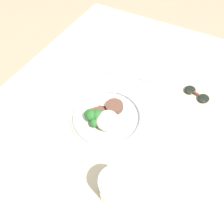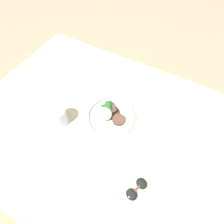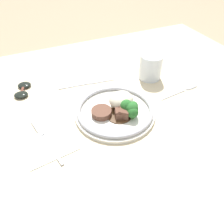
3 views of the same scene
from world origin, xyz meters
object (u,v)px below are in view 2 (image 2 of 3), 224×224
spoon (62,97)px  fork (154,136)px  knife (94,152)px  juice_glass (58,117)px  plate (110,115)px  sunglasses (137,189)px

spoon → fork: bearing=175.6°
fork → knife: fork is taller
juice_glass → knife: (-0.22, 0.05, -0.04)m
knife → plate: bearing=-76.6°
fork → plate: bearing=-101.4°
fork → spoon: 0.51m
sunglasses → plate: bearing=-25.6°
juice_glass → sunglasses: size_ratio=0.86×
fork → sunglasses: bearing=-6.5°
spoon → sunglasses: size_ratio=1.59×
spoon → sunglasses: 0.58m
juice_glass → knife: size_ratio=0.44×
juice_glass → spoon: (0.08, -0.12, -0.04)m
plate → juice_glass: 0.24m
fork → sunglasses: (-0.02, 0.24, 0.00)m
juice_glass → knife: 0.23m
plate → spoon: bearing=3.3°
juice_glass → plate: bearing=-145.4°
fork → spoon: size_ratio=1.13×
fork → knife: bearing=-58.5°
sunglasses → fork: bearing=-66.2°
sunglasses → juice_glass: bearing=5.2°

